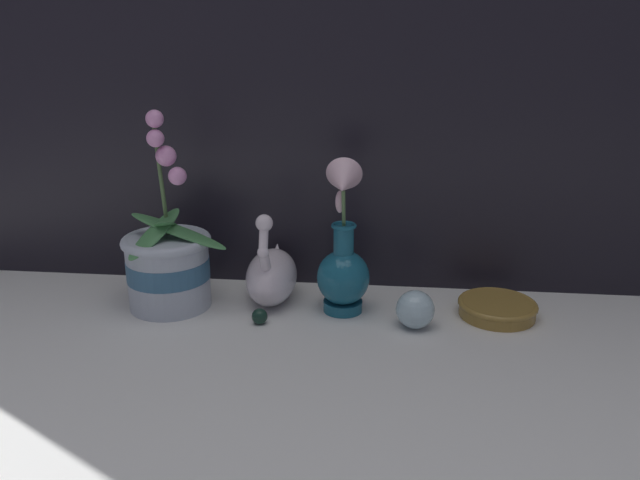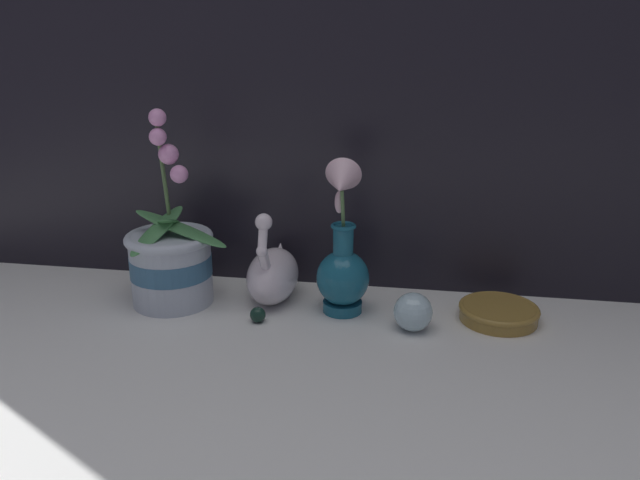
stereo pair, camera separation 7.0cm
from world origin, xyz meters
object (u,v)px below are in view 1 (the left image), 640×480
(blue_vase, at_px, (343,262))
(glass_sphere, at_px, (415,309))
(orchid_potted_plant, at_px, (168,263))
(swan_figurine, at_px, (272,274))
(amber_dish, at_px, (497,307))

(blue_vase, relative_size, glass_sphere, 4.31)
(orchid_potted_plant, bearing_deg, swan_figurine, 12.31)
(swan_figurine, xyz_separation_m, glass_sphere, (0.29, -0.09, -0.02))
(blue_vase, height_order, amber_dish, blue_vase)
(blue_vase, xyz_separation_m, amber_dish, (0.31, 0.01, -0.09))
(orchid_potted_plant, relative_size, glass_sphere, 5.44)
(swan_figurine, bearing_deg, orchid_potted_plant, -167.69)
(blue_vase, distance_m, glass_sphere, 0.17)
(blue_vase, distance_m, amber_dish, 0.32)
(blue_vase, bearing_deg, swan_figurine, 165.70)
(glass_sphere, bearing_deg, amber_dish, 22.57)
(orchid_potted_plant, relative_size, swan_figurine, 1.94)
(blue_vase, bearing_deg, orchid_potted_plant, -179.03)
(blue_vase, xyz_separation_m, glass_sphere, (0.14, -0.06, -0.07))
(swan_figurine, relative_size, glass_sphere, 2.81)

